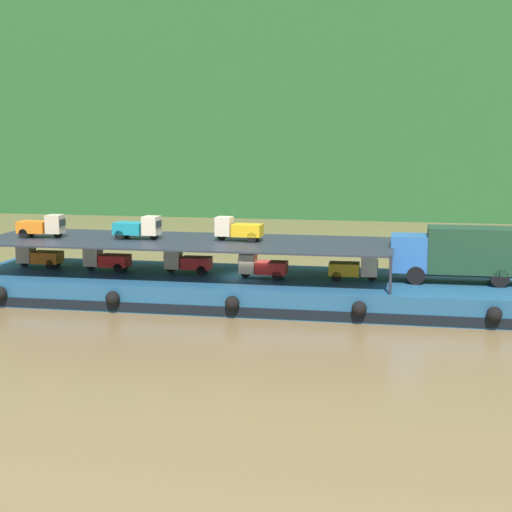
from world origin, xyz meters
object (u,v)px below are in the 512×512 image
object	(u,v)px
mini_truck_upper_stern	(42,226)
mini_truck_lower_stern	(39,256)
mini_truck_lower_mid	(187,262)
covered_lorry	(457,252)
mini_truck_lower_aft	(106,259)
mini_truck_lower_fore	(262,266)
cargo_barge	(249,289)
mini_truck_lower_bow	(354,268)
mini_truck_upper_mid	(138,227)
mini_truck_upper_fore	(238,229)

from	to	relation	value
mini_truck_upper_stern	mini_truck_lower_stern	bearing A→B (deg)	128.34
mini_truck_lower_mid	covered_lorry	bearing A→B (deg)	0.21
mini_truck_lower_aft	mini_truck_lower_fore	bearing A→B (deg)	-3.73
cargo_barge	mini_truck_lower_mid	size ratio (longest dim) A/B	11.98
cargo_barge	mini_truck_lower_aft	bearing A→B (deg)	178.52
mini_truck_lower_mid	mini_truck_lower_bow	distance (m)	9.87
mini_truck_upper_mid	mini_truck_lower_stern	bearing A→B (deg)	174.99
mini_truck_lower_bow	mini_truck_upper_fore	bearing A→B (deg)	175.72
mini_truck_lower_fore	mini_truck_lower_stern	bearing A→B (deg)	175.88
mini_truck_lower_mid	mini_truck_upper_stern	distance (m)	9.06
mini_truck_lower_stern	mini_truck_lower_aft	size ratio (longest dim) A/B	1.00
covered_lorry	mini_truck_lower_aft	bearing A→B (deg)	-179.60
cargo_barge	mini_truck_lower_mid	world-z (taller)	mini_truck_lower_mid
mini_truck_lower_aft	mini_truck_lower_fore	xyz separation A→B (m)	(9.70, -0.63, 0.00)
cargo_barge	mini_truck_lower_aft	xyz separation A→B (m)	(-8.85, 0.23, 1.44)
mini_truck_lower_fore	mini_truck_upper_fore	world-z (taller)	mini_truck_upper_fore
covered_lorry	mini_truck_lower_mid	size ratio (longest dim) A/B	2.83
mini_truck_upper_stern	mini_truck_upper_mid	world-z (taller)	same
mini_truck_lower_aft	mini_truck_upper_mid	xyz separation A→B (m)	(2.14, -0.19, 2.00)
mini_truck_lower_mid	mini_truck_upper_mid	distance (m)	3.54
mini_truck_lower_fore	mini_truck_lower_bow	world-z (taller)	same
mini_truck_upper_stern	mini_truck_upper_mid	bearing A→B (deg)	4.10
mini_truck_upper_stern	mini_truck_lower_aft	bearing A→B (deg)	9.28
mini_truck_lower_stern	covered_lorry	bearing A→B (deg)	-0.58
covered_lorry	mini_truck_lower_fore	xyz separation A→B (m)	(-10.83, -0.78, -1.00)
mini_truck_lower_stern	mini_truck_upper_fore	world-z (taller)	mini_truck_upper_fore
mini_truck_lower_mid	mini_truck_lower_fore	world-z (taller)	same
cargo_barge	covered_lorry	distance (m)	11.94
mini_truck_upper_fore	covered_lorry	bearing A→B (deg)	-0.52
mini_truck_lower_stern	mini_truck_lower_mid	bearing A→B (deg)	-1.85
covered_lorry	mini_truck_lower_stern	bearing A→B (deg)	179.42
mini_truck_lower_mid	mini_truck_upper_stern	size ratio (longest dim) A/B	1.01
mini_truck_lower_fore	mini_truck_upper_fore	size ratio (longest dim) A/B	0.99
covered_lorry	mini_truck_lower_fore	world-z (taller)	covered_lorry
mini_truck_lower_aft	mini_truck_upper_stern	bearing A→B (deg)	-170.72
mini_truck_lower_bow	mini_truck_upper_mid	bearing A→B (deg)	179.72
mini_truck_lower_aft	mini_truck_lower_fore	distance (m)	9.72
mini_truck_lower_aft	mini_truck_lower_bow	size ratio (longest dim) A/B	0.99
mini_truck_lower_bow	mini_truck_upper_fore	world-z (taller)	mini_truck_upper_fore
mini_truck_lower_mid	mini_truck_upper_stern	bearing A→B (deg)	-175.45
mini_truck_lower_stern	mini_truck_lower_fore	distance (m)	14.30
covered_lorry	mini_truck_upper_fore	world-z (taller)	mini_truck_upper_fore
cargo_barge	mini_truck_lower_stern	xyz separation A→B (m)	(-13.42, 0.62, 1.44)
mini_truck_upper_mid	mini_truck_upper_fore	size ratio (longest dim) A/B	1.01
mini_truck_lower_fore	mini_truck_upper_mid	distance (m)	7.84
mini_truck_lower_fore	mini_truck_upper_stern	world-z (taller)	mini_truck_upper_stern
mini_truck_lower_stern	mini_truck_lower_aft	distance (m)	4.59
mini_truck_lower_bow	mini_truck_lower_aft	bearing A→B (deg)	179.02
mini_truck_lower_stern	mini_truck_lower_bow	size ratio (longest dim) A/B	0.99
cargo_barge	mini_truck_upper_fore	xyz separation A→B (m)	(-0.76, 0.48, 3.44)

